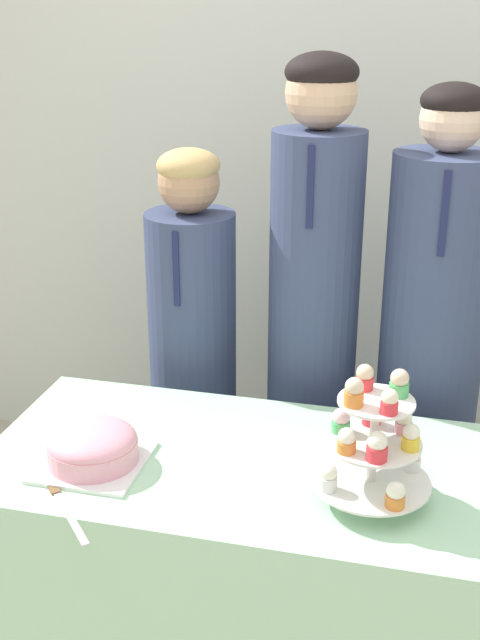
{
  "coord_description": "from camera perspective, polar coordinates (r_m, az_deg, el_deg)",
  "views": [
    {
      "loc": [
        0.28,
        -1.31,
        1.79
      ],
      "look_at": [
        -0.13,
        0.35,
        1.11
      ],
      "focal_mm": 45.0,
      "sensor_mm": 36.0,
      "label": 1
    }
  ],
  "objects": [
    {
      "name": "student_0",
      "position": [
        2.56,
        -3.33,
        -4.22
      ],
      "size": [
        0.27,
        0.28,
        1.4
      ],
      "color": "#384266",
      "rests_on": "ground_plane"
    },
    {
      "name": "round_cake",
      "position": [
        1.96,
        -10.46,
        -8.81
      ],
      "size": [
        0.25,
        0.25,
        0.1
      ],
      "color": "white",
      "rests_on": "table"
    },
    {
      "name": "student_2",
      "position": [
        2.42,
        13.21,
        -4.09
      ],
      "size": [
        0.3,
        0.3,
        1.6
      ],
      "color": "#384266",
      "rests_on": "ground_plane"
    },
    {
      "name": "wall_back",
      "position": [
        2.98,
        8.53,
        12.95
      ],
      "size": [
        9.0,
        0.06,
        2.7
      ],
      "color": "silver",
      "rests_on": "ground_plane"
    },
    {
      "name": "table",
      "position": [
        2.17,
        3.3,
        -18.82
      ],
      "size": [
        1.49,
        0.64,
        0.76
      ],
      "color": "#A8DBB2",
      "rests_on": "ground_plane"
    },
    {
      "name": "student_1",
      "position": [
        2.42,
        5.14,
        -2.04
      ],
      "size": [
        0.26,
        0.27,
        1.67
      ],
      "color": "#384266",
      "rests_on": "ground_plane"
    },
    {
      "name": "cupcake_stand",
      "position": [
        1.77,
        9.46,
        -8.35
      ],
      "size": [
        0.26,
        0.26,
        0.31
      ],
      "color": "silver",
      "rests_on": "table"
    },
    {
      "name": "cake_knife",
      "position": [
        1.88,
        -12.85,
        -12.1
      ],
      "size": [
        0.21,
        0.23,
        0.01
      ],
      "rotation": [
        0.0,
        0.0,
        -0.84
      ],
      "color": "silver",
      "rests_on": "table"
    }
  ]
}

